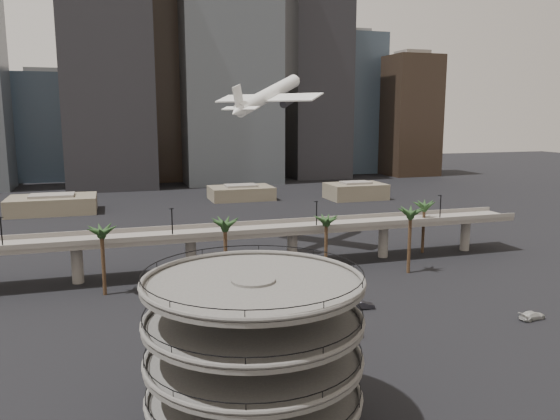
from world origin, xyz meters
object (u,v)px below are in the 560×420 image
object	(u,v)px
car_a	(348,332)
parking_ramp	(254,340)
airborne_jet	(269,95)
car_c	(532,315)
overpass	(243,235)
car_b	(363,305)

from	to	relation	value
car_a	parking_ramp	bearing A→B (deg)	146.05
parking_ramp	airborne_jet	world-z (taller)	airborne_jet
airborne_jet	car_a	world-z (taller)	airborne_jet
parking_ramp	car_a	distance (m)	28.66
car_c	overpass	bearing A→B (deg)	33.81
car_b	airborne_jet	bearing A→B (deg)	10.78
parking_ramp	car_c	world-z (taller)	parking_ramp
parking_ramp	airborne_jet	distance (m)	83.90
airborne_jet	car_b	xyz separation A→B (m)	(2.88, -46.55, -36.19)
overpass	airborne_jet	world-z (taller)	airborne_jet
parking_ramp	airborne_jet	xyz separation A→B (m)	(23.62, 75.84, 27.02)
car_a	car_c	distance (m)	31.17
parking_ramp	car_a	xyz separation A→B (m)	(19.21, 19.24, -9.08)
airborne_jet	car_b	size ratio (longest dim) A/B	6.16
overpass	airborne_jet	bearing A→B (deg)	57.77
car_b	car_c	distance (m)	26.85
overpass	car_c	distance (m)	56.67
parking_ramp	car_c	distance (m)	53.82
parking_ramp	car_b	distance (m)	40.54
airborne_jet	overpass	bearing A→B (deg)	-163.43
overpass	car_b	size ratio (longest dim) A/B	32.16
airborne_jet	car_b	bearing A→B (deg)	-127.65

